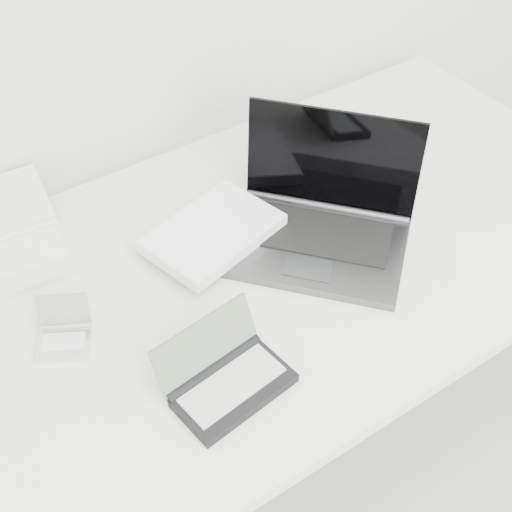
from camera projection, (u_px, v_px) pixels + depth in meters
desk at (257, 277)px, 1.39m from camera, size 1.60×0.80×0.73m
laptop_large at (284, 226)px, 1.37m from camera, size 0.51×0.44×0.23m
netbook_open_white at (8, 248)px, 1.36m from camera, size 0.24×0.29×0.07m
pda_silver at (64, 334)px, 1.21m from camera, size 0.12×0.12×0.07m
palmtop_charcoal at (226, 378)px, 1.14m from camera, size 0.21×0.16×0.10m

